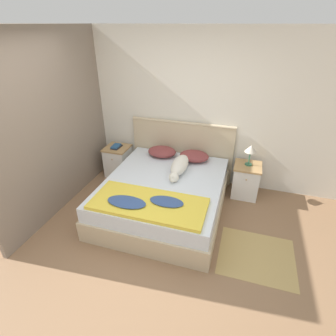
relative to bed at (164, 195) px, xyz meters
name	(u,v)px	position (x,y,z in m)	size (l,w,h in m)	color
ground_plane	(131,256)	(-0.10, -1.03, -0.26)	(16.00, 16.00, 0.00)	#896647
wall_back	(178,109)	(-0.10, 1.10, 1.02)	(9.00, 0.06, 2.55)	silver
wall_side_left	(64,121)	(-1.58, 0.02, 1.02)	(0.06, 3.10, 2.55)	gray
bed	(164,195)	(0.00, 0.00, 0.00)	(1.74, 2.01, 0.53)	#C6B28E
headboard	(182,149)	(0.00, 1.03, 0.31)	(1.82, 0.06, 1.10)	#C6B28E
nightstand_left	(118,161)	(-1.17, 0.78, 0.02)	(0.43, 0.44, 0.56)	white
nightstand_right	(246,180)	(1.17, 0.78, 0.02)	(0.43, 0.44, 0.56)	white
pillow_left	(162,152)	(-0.28, 0.76, 0.35)	(0.49, 0.38, 0.16)	brown
pillow_right	(194,156)	(0.28, 0.76, 0.35)	(0.49, 0.38, 0.16)	brown
quilt	(148,203)	(-0.01, -0.64, 0.30)	(1.47, 0.64, 0.08)	yellow
dog	(179,166)	(0.15, 0.31, 0.37)	(0.24, 0.82, 0.22)	silver
book_stack	(116,146)	(-1.17, 0.77, 0.32)	(0.15, 0.23, 0.04)	#232328
table_lamp	(251,150)	(1.17, 0.80, 0.57)	(0.19, 0.19, 0.34)	#336B4C
rug	(256,256)	(1.40, -0.56, -0.26)	(0.92, 0.84, 0.00)	tan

